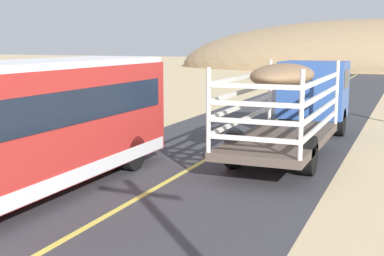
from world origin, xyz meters
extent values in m
cube|color=#3359A5|center=(2.23, 17.13, 1.82)|extent=(2.50, 2.20, 2.20)
cube|color=#192333|center=(2.23, 17.13, 2.27)|extent=(2.53, 1.54, 0.70)
cube|color=brown|center=(2.23, 11.73, 0.72)|extent=(2.50, 6.40, 0.24)
cylinder|color=silver|center=(1.04, 14.87, 1.94)|extent=(0.12, 0.12, 2.20)
cylinder|color=silver|center=(3.42, 14.87, 1.94)|extent=(0.12, 0.12, 2.20)
cylinder|color=silver|center=(1.04, 8.59, 1.94)|extent=(0.12, 0.12, 2.20)
cylinder|color=silver|center=(3.42, 8.59, 1.94)|extent=(0.12, 0.12, 2.20)
cube|color=silver|center=(1.02, 11.73, 1.28)|extent=(0.08, 6.30, 0.12)
cube|color=silver|center=(3.44, 11.73, 1.28)|extent=(0.08, 6.30, 0.12)
cube|color=silver|center=(2.23, 8.57, 1.28)|extent=(2.40, 0.08, 0.12)
cube|color=silver|center=(1.02, 11.73, 1.72)|extent=(0.08, 6.30, 0.12)
cube|color=silver|center=(3.44, 11.73, 1.72)|extent=(0.08, 6.30, 0.12)
cube|color=silver|center=(2.23, 8.57, 1.72)|extent=(2.40, 0.08, 0.12)
cube|color=silver|center=(1.02, 11.73, 2.16)|extent=(0.08, 6.30, 0.12)
cube|color=silver|center=(3.44, 11.73, 2.16)|extent=(0.08, 6.30, 0.12)
cube|color=silver|center=(2.23, 8.57, 2.16)|extent=(2.40, 0.08, 0.12)
cube|color=silver|center=(1.02, 11.73, 2.60)|extent=(0.08, 6.30, 0.12)
cube|color=silver|center=(3.44, 11.73, 2.60)|extent=(0.08, 6.30, 0.12)
cube|color=silver|center=(2.23, 8.57, 2.60)|extent=(2.40, 0.08, 0.12)
ellipsoid|color=#8C6B4C|center=(2.23, 11.73, 2.69)|extent=(1.75, 3.84, 0.70)
cylinder|color=black|center=(1.14, 17.13, 0.57)|extent=(0.32, 1.10, 1.10)
cylinder|color=black|center=(3.32, 17.13, 0.57)|extent=(0.32, 1.10, 1.10)
cylinder|color=black|center=(1.14, 10.45, 0.57)|extent=(0.32, 1.10, 1.10)
cylinder|color=black|center=(3.32, 10.45, 0.57)|extent=(0.32, 1.10, 1.10)
cube|color=red|center=(-2.55, 5.79, 1.72)|extent=(2.50, 10.00, 2.70)
cube|color=white|center=(-2.55, 5.79, 3.15)|extent=(2.45, 9.80, 0.16)
cube|color=#192333|center=(-2.55, 5.79, 2.19)|extent=(2.54, 9.20, 0.80)
cube|color=silver|center=(-2.55, 5.79, 0.57)|extent=(2.53, 9.80, 0.36)
cylinder|color=black|center=(-3.65, 9.04, 0.52)|extent=(0.30, 1.00, 1.00)
cylinder|color=black|center=(-1.45, 9.04, 0.52)|extent=(0.30, 1.00, 1.00)
ellipsoid|color=#997C5A|center=(0.42, 72.74, 0.00)|extent=(55.69, 25.07, 13.58)
camera|label=1|loc=(5.81, -3.84, 3.67)|focal=48.91mm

